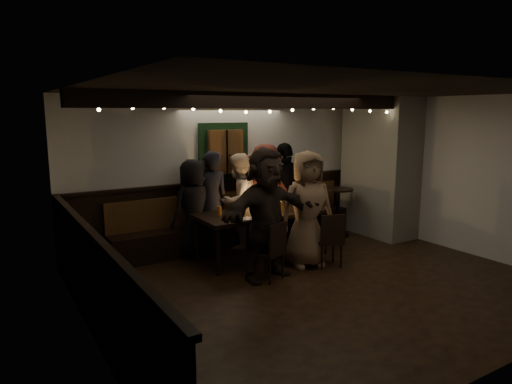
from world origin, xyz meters
TOP-DOWN VIEW (x-y plane):
  - room at (1.07, 1.42)m, footprint 6.02×5.01m
  - dining_table at (-0.06, 1.40)m, footprint 2.14×0.92m
  - chair_near_left at (-0.49, 0.46)m, footprint 0.48×0.48m
  - chair_near_right at (0.57, 0.47)m, footprint 0.48×0.48m
  - chair_end at (1.18, 1.41)m, footprint 0.48×0.48m
  - high_top at (1.87, 1.79)m, footprint 0.57×0.57m
  - person_a at (-0.95, 2.08)m, footprint 0.87×0.66m
  - person_b at (-0.66, 2.03)m, footprint 0.63×0.41m
  - person_c at (-0.11, 2.10)m, footprint 0.97×0.87m
  - person_d at (0.46, 2.12)m, footprint 1.30×0.99m
  - person_e at (0.84, 2.04)m, footprint 1.12×0.64m
  - person_f at (-0.50, 0.60)m, footprint 1.80×0.83m
  - person_g at (0.31, 0.71)m, footprint 0.97×0.74m

SIDE VIEW (x-z plane):
  - chair_near_right at x=0.57m, z-range 0.05..0.89m
  - chair_near_left at x=-0.49m, z-range 0.05..0.89m
  - chair_end at x=1.18m, z-range 0.06..0.97m
  - high_top at x=1.87m, z-range 0.12..1.04m
  - dining_table at x=-0.06m, z-range 0.24..1.16m
  - person_a at x=-0.95m, z-range 0.00..1.59m
  - person_c at x=-0.11m, z-range 0.00..1.64m
  - person_b at x=-0.66m, z-range 0.00..1.72m
  - person_g at x=0.31m, z-range 0.00..1.77m
  - person_d at x=0.46m, z-range 0.00..1.78m
  - person_e at x=0.84m, z-range 0.00..1.80m
  - person_f at x=-0.50m, z-range 0.00..1.87m
  - room at x=1.07m, z-range -0.24..2.38m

